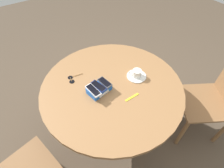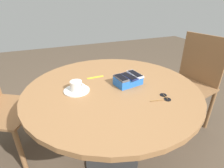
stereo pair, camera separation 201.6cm
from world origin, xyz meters
The scene contains 11 objects.
ground_plane centered at (0.00, 0.00, 0.00)m, with size 8.00×8.00×0.00m, color brown.
round_table centered at (0.00, 0.00, 0.62)m, with size 1.14×1.14×0.72m.
phone_box centered at (-0.11, 0.01, 0.74)m, with size 0.19×0.14×0.05m.
phone_white centered at (-0.17, -0.01, 0.78)m, with size 0.07×0.14×0.01m.
phone_navy centered at (-0.12, 0.01, 0.78)m, with size 0.08×0.14×0.01m.
phone_gray centered at (-0.06, 0.02, 0.78)m, with size 0.07×0.13×0.01m.
saucer centered at (0.23, -0.03, 0.72)m, with size 0.16×0.16×0.01m, color silver.
coffee_cup centered at (0.23, -0.03, 0.76)m, with size 0.09×0.08×0.06m.
lanyard_strap centered at (0.06, -0.18, 0.72)m, with size 0.12×0.02×0.00m, color yellow.
sunglasses centered at (-0.24, 0.25, 0.72)m, with size 0.14×0.09×0.01m.
chair_far_side centered at (0.80, -0.48, 0.46)m, with size 0.60×0.60×0.87m.
Camera 1 is at (-0.53, -0.77, 1.76)m, focal length 28.00 mm.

